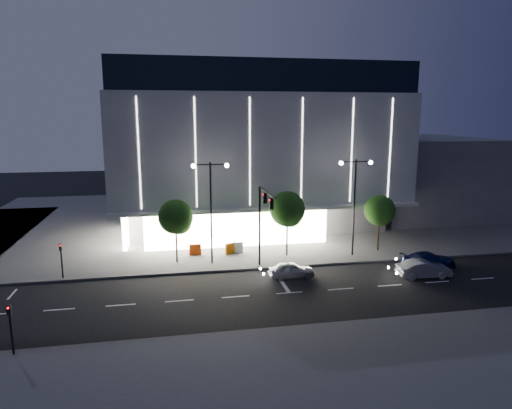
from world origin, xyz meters
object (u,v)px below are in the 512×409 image
(ped_signal_far, at_px, (61,257))
(car_lead, at_px, (292,270))
(barrier_c, at_px, (231,248))
(traffic_mast, at_px, (263,213))
(street_lamp_east, at_px, (355,193))
(car_third, at_px, (429,260))
(barrier_a, at_px, (195,250))
(tree_mid, at_px, (288,211))
(barrier_d, at_px, (237,248))
(ped_signal_near, at_px, (10,324))
(street_lamp_west, at_px, (211,198))
(tree_right, at_px, (380,212))
(tree_left, at_px, (176,219))
(car_second, at_px, (424,269))

(ped_signal_far, bearing_deg, car_lead, -9.14)
(car_lead, relative_size, barrier_c, 3.39)
(traffic_mast, height_order, street_lamp_east, street_lamp_east)
(car_third, height_order, barrier_a, car_third)
(car_lead, relative_size, barrier_a, 3.39)
(street_lamp_east, relative_size, tree_mid, 1.46)
(car_lead, bearing_deg, tree_mid, -11.28)
(barrier_a, relative_size, barrier_d, 1.00)
(traffic_mast, relative_size, car_lead, 1.90)
(car_lead, bearing_deg, car_third, -90.12)
(ped_signal_near, bearing_deg, barrier_a, 56.62)
(ped_signal_near, bearing_deg, car_third, 16.97)
(traffic_mast, distance_m, barrier_d, 7.03)
(car_third, distance_m, barrier_a, 20.68)
(street_lamp_east, relative_size, barrier_d, 8.18)
(car_third, distance_m, barrier_c, 17.53)
(street_lamp_west, bearing_deg, tree_right, 3.64)
(car_lead, height_order, barrier_c, car_lead)
(street_lamp_west, height_order, ped_signal_far, street_lamp_west)
(car_third, bearing_deg, tree_left, 70.13)
(tree_mid, bearing_deg, car_lead, -100.72)
(traffic_mast, bearing_deg, street_lamp_east, 16.48)
(traffic_mast, height_order, tree_left, traffic_mast)
(traffic_mast, bearing_deg, ped_signal_far, 175.85)
(barrier_c, distance_m, barrier_d, 0.64)
(ped_signal_far, bearing_deg, barrier_a, 21.58)
(barrier_a, bearing_deg, tree_mid, -10.89)
(car_third, relative_size, barrier_a, 4.35)
(street_lamp_west, height_order, car_third, street_lamp_west)
(traffic_mast, height_order, ped_signal_near, traffic_mast)
(ped_signal_far, distance_m, tree_right, 28.21)
(tree_right, bearing_deg, car_second, -86.45)
(car_third, xyz_separation_m, barrier_c, (-16.15, 6.81, -0.04))
(ped_signal_near, relative_size, barrier_d, 2.73)
(tree_left, distance_m, tree_mid, 10.00)
(barrier_c, bearing_deg, tree_mid, -36.85)
(street_lamp_west, xyz_separation_m, ped_signal_far, (-12.00, -1.50, -4.07))
(tree_left, bearing_deg, barrier_a, 45.67)
(tree_left, relative_size, car_third, 1.20)
(tree_left, bearing_deg, traffic_mast, -27.84)
(barrier_d, bearing_deg, street_lamp_east, -19.82)
(tree_right, relative_size, barrier_c, 5.01)
(ped_signal_far, bearing_deg, traffic_mast, -4.15)
(traffic_mast, xyz_separation_m, tree_right, (12.03, 3.68, -1.14))
(ped_signal_near, xyz_separation_m, car_lead, (18.00, 9.10, -1.25))
(street_lamp_west, relative_size, car_second, 2.09)
(car_lead, bearing_deg, car_second, -100.92)
(car_second, xyz_separation_m, barrier_a, (-17.79, 9.04, -0.06))
(tree_right, xyz_separation_m, barrier_c, (-14.03, 1.49, -3.23))
(tree_left, relative_size, barrier_c, 5.20)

